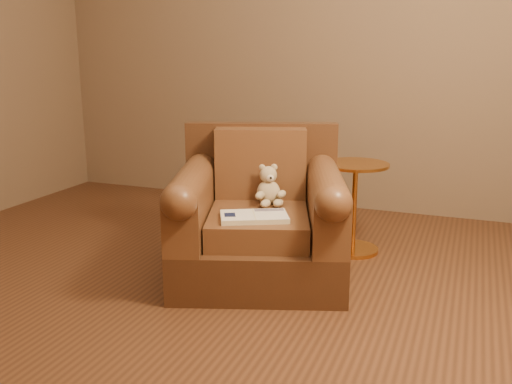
% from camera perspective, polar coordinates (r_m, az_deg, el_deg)
% --- Properties ---
extents(floor, '(4.00, 4.00, 0.00)m').
position_cam_1_polar(floor, '(2.95, -8.81, -10.35)').
color(floor, '#56321D').
rests_on(floor, ground).
extents(armchair, '(1.11, 1.08, 0.80)m').
position_cam_1_polar(armchair, '(3.11, 0.32, -2.84)').
color(armchair, '#482A18').
rests_on(armchair, floor).
extents(teddy_bear, '(0.17, 0.19, 0.23)m').
position_cam_1_polar(teddy_bear, '(3.14, 1.31, 0.30)').
color(teddy_bear, tan).
rests_on(teddy_bear, armchair).
extents(guidebook, '(0.39, 0.33, 0.03)m').
position_cam_1_polar(guidebook, '(2.87, -0.19, -2.48)').
color(guidebook, beige).
rests_on(guidebook, armchair).
extents(side_table, '(0.40, 0.40, 0.55)m').
position_cam_1_polar(side_table, '(3.51, 9.79, -1.24)').
color(side_table, gold).
rests_on(side_table, floor).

